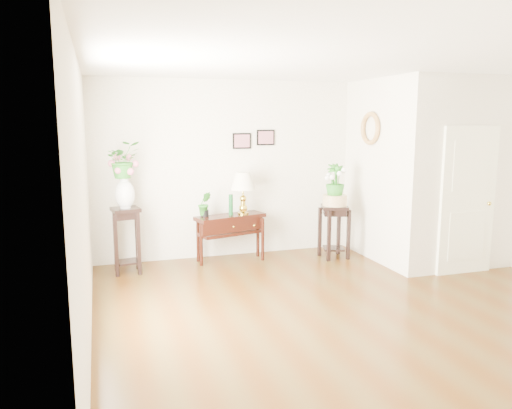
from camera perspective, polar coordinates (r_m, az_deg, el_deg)
name	(u,v)px	position (r m, az deg, el deg)	size (l,w,h in m)	color
floor	(360,308)	(6.09, 11.82, -11.47)	(6.00, 5.50, 0.02)	#473212
ceiling	(369,61)	(5.73, 12.80, 15.69)	(6.00, 5.50, 0.02)	white
wall_back	(280,168)	(8.23, 2.71, 4.19)	(6.00, 0.02, 2.80)	white
wall_left	(83,202)	(4.99, -19.13, 0.22)	(0.02, 5.50, 2.80)	white
partition	(425,170)	(8.37, 18.75, 3.79)	(1.80, 1.95, 2.80)	white
door	(468,201)	(7.64, 23.03, 0.39)	(0.90, 0.05, 2.10)	white
art_print_left	(242,141)	(7.98, -1.63, 7.27)	(0.30, 0.02, 0.25)	black
art_print_right	(266,138)	(8.10, 1.11, 7.66)	(0.30, 0.02, 0.25)	black
wall_ornament	(370,128)	(7.92, 12.91, 8.47)	(0.51, 0.51, 0.07)	tan
console_table	(230,238)	(7.78, -2.94, -3.84)	(1.10, 0.37, 0.73)	black
table_lamp	(243,192)	(7.70, -1.49, 1.45)	(0.38, 0.38, 0.66)	gold
green_vase	(231,204)	(7.68, -2.89, 0.05)	(0.07, 0.07, 0.32)	#0F431B
potted_plant	(205,205)	(7.58, -5.90, -0.03)	(0.20, 0.16, 0.36)	#27781F
plant_stand_a	(127,240)	(7.39, -14.55, -4.00)	(0.37, 0.37, 0.95)	black
porcelain_vase	(125,192)	(7.26, -14.77, 1.38)	(0.27, 0.27, 0.48)	white
lily_arrangement	(123,161)	(7.21, -14.92, 4.79)	(0.47, 0.40, 0.52)	#27781F
plant_stand_b	(334,232)	(8.04, 8.90, -3.09)	(0.40, 0.40, 0.84)	black
ceramic_bowl	(335,201)	(7.95, 8.99, 0.45)	(0.38, 0.38, 0.17)	beige
narcissus	(335,181)	(7.91, 9.05, 2.67)	(0.30, 0.30, 0.54)	#27781F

